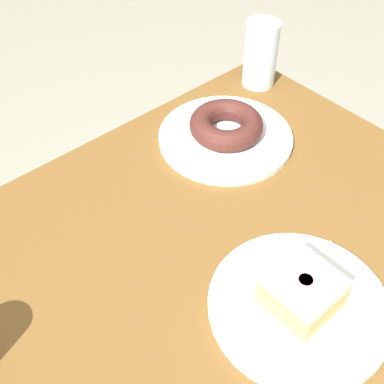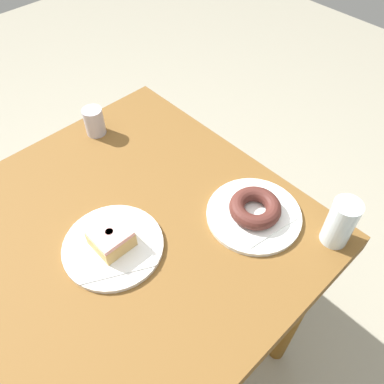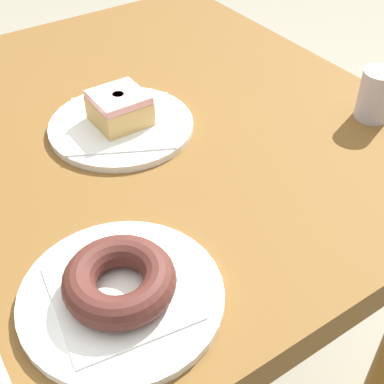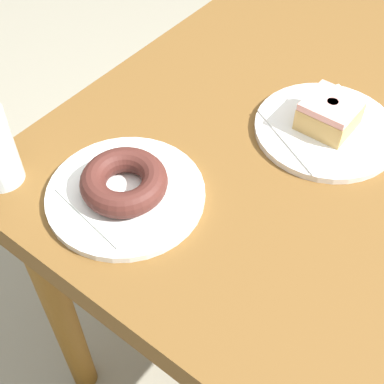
{
  "view_description": "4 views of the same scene",
  "coord_description": "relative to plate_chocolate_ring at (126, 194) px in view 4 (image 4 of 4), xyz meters",
  "views": [
    {
      "loc": [
        0.17,
        -0.3,
        1.34
      ],
      "look_at": [
        -0.21,
        0.03,
        0.82
      ],
      "focal_mm": 47.56,
      "sensor_mm": 36.0,
      "label": 1
    },
    {
      "loc": [
        0.2,
        0.5,
        1.54
      ],
      "look_at": [
        -0.22,
        0.06,
        0.82
      ],
      "focal_mm": 36.62,
      "sensor_mm": 36.0,
      "label": 2
    },
    {
      "loc": [
        -0.66,
        0.33,
        1.26
      ],
      "look_at": [
        -0.24,
        0.05,
        0.82
      ],
      "focal_mm": 49.88,
      "sensor_mm": 36.0,
      "label": 3
    },
    {
      "loc": [
        -0.64,
        -0.2,
        1.36
      ],
      "look_at": [
        -0.26,
        0.1,
        0.81
      ],
      "focal_mm": 49.69,
      "sensor_mm": 36.0,
      "label": 4
    }
  ],
  "objects": [
    {
      "name": "plate_chocolate_ring",
      "position": [
        0.0,
        0.0,
        0.0
      ],
      "size": [
        0.23,
        0.23,
        0.01
      ],
      "primitive_type": "cylinder",
      "color": "white",
      "rests_on": "table"
    },
    {
      "name": "napkin_chocolate_ring",
      "position": [
        0.0,
        0.0,
        0.01
      ],
      "size": [
        0.16,
        0.16,
        0.0
      ],
      "primitive_type": "cube",
      "rotation": [
        0.0,
        0.0,
        -0.15
      ],
      "color": "white",
      "rests_on": "plate_chocolate_ring"
    },
    {
      "name": "table",
      "position": [
        0.3,
        -0.19,
        -0.11
      ],
      "size": [
        0.91,
        0.84,
        0.77
      ],
      "color": "brown",
      "rests_on": "ground_plane"
    },
    {
      "name": "ground_plane",
      "position": [
        0.3,
        -0.19,
        -0.78
      ],
      "size": [
        6.0,
        6.0,
        0.0
      ],
      "primitive_type": "plane",
      "color": "gray"
    },
    {
      "name": "plate_glazed_square",
      "position": [
        0.3,
        -0.16,
        -0.0
      ],
      "size": [
        0.23,
        0.23,
        0.01
      ],
      "primitive_type": "cylinder",
      "color": "white",
      "rests_on": "table"
    },
    {
      "name": "donut_chocolate_ring",
      "position": [
        0.0,
        0.0,
        0.03
      ],
      "size": [
        0.12,
        0.12,
        0.04
      ],
      "primitive_type": "torus",
      "color": "#4C231D",
      "rests_on": "napkin_chocolate_ring"
    },
    {
      "name": "napkin_glazed_square",
      "position": [
        0.3,
        -0.16,
        0.01
      ],
      "size": [
        0.22,
        0.22,
        0.0
      ],
      "primitive_type": "cube",
      "rotation": [
        0.0,
        0.0,
        -0.48
      ],
      "color": "white",
      "rests_on": "plate_glazed_square"
    },
    {
      "name": "donut_glazed_square",
      "position": [
        0.3,
        -0.16,
        0.03
      ],
      "size": [
        0.08,
        0.08,
        0.05
      ],
      "color": "tan",
      "rests_on": "napkin_glazed_square"
    }
  ]
}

